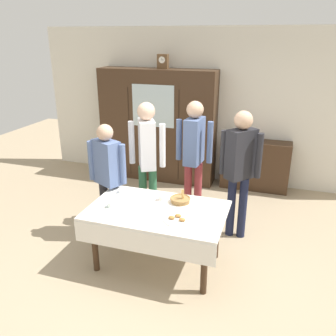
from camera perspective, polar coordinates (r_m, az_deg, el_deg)
ground_plane at (r=4.49m, az=-0.81°, el=-13.77°), size 12.00×12.00×0.00m
back_wall at (r=6.37m, az=6.94°, el=9.83°), size 6.40×0.10×2.70m
dining_table at (r=3.98m, az=-1.96°, el=-8.25°), size 1.54×0.96×0.72m
wall_cabinet at (r=6.40m, az=-1.69°, el=6.88°), size 2.11×0.46×2.01m
mantel_clock at (r=6.19m, az=-0.85°, el=16.97°), size 0.18×0.11×0.24m
bookshelf_low at (r=6.28m, az=13.99°, el=0.48°), size 1.15×0.35×0.87m
book_stack at (r=6.13m, az=14.37°, el=4.58°), size 0.15×0.20×0.07m
tea_cup_near_left at (r=4.36m, az=-7.58°, el=-3.73°), size 0.13×0.13×0.06m
tea_cup_center at (r=4.14m, az=-1.09°, el=-4.94°), size 0.13×0.13×0.06m
tea_cup_mid_right at (r=4.03m, az=-9.29°, el=-5.99°), size 0.13×0.13×0.06m
bread_basket at (r=4.10m, az=2.03°, el=-5.14°), size 0.24×0.24×0.16m
pastry_plate at (r=3.72m, az=1.50°, el=-8.39°), size 0.28×0.28×0.05m
spoon_near_left at (r=3.60m, az=5.29°, el=-9.76°), size 0.12×0.02×0.01m
spoon_far_left at (r=3.87m, az=5.46°, el=-7.40°), size 0.12×0.02×0.01m
person_behind_table_left at (r=4.52m, az=-9.84°, el=-0.50°), size 0.52×0.34×1.54m
person_behind_table_right at (r=4.89m, az=4.25°, el=3.08°), size 0.52×0.38×1.73m
person_near_right_end at (r=4.49m, az=11.68°, el=0.82°), size 0.52×0.40×1.71m
person_beside_shelf at (r=4.71m, az=-3.43°, el=2.55°), size 0.52×0.41×1.75m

